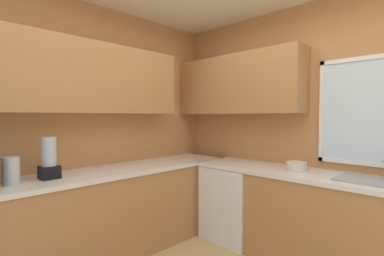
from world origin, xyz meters
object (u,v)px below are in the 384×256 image
sink_assembly (383,182)px  blender_appliance (49,160)px  kettle (11,171)px  bowl (296,166)px  dishwasher (235,202)px

sink_assembly → blender_appliance: (-2.09, -1.84, 0.15)m
kettle → sink_assembly: size_ratio=0.33×
sink_assembly → blender_appliance: 2.79m
sink_assembly → bowl: sink_assembly is taller
kettle → blender_appliance: (-0.02, 0.29, 0.05)m
kettle → bowl: bearing=57.4°
kettle → sink_assembly: 2.97m
dishwasher → blender_appliance: blender_appliance is taller
dishwasher → bowl: bowl is taller
sink_assembly → blender_appliance: size_ratio=1.86×
dishwasher → sink_assembly: 1.51m
dishwasher → bowl: 0.88m
blender_appliance → kettle: bearing=-86.0°
bowl → blender_appliance: size_ratio=0.53×
sink_assembly → blender_appliance: bearing=-138.7°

